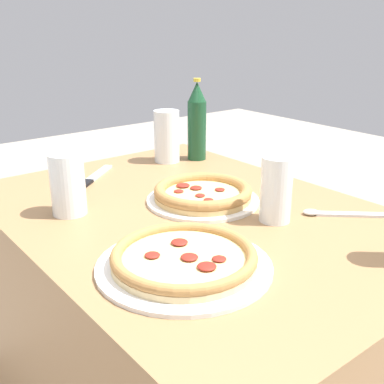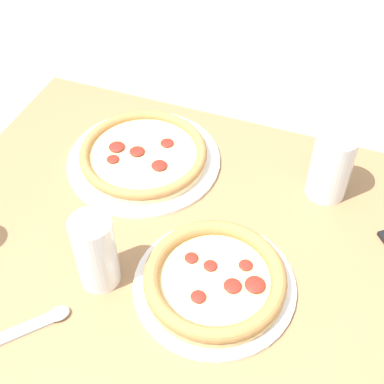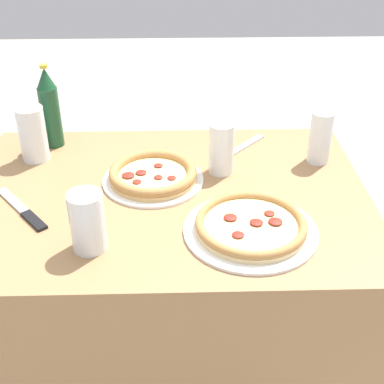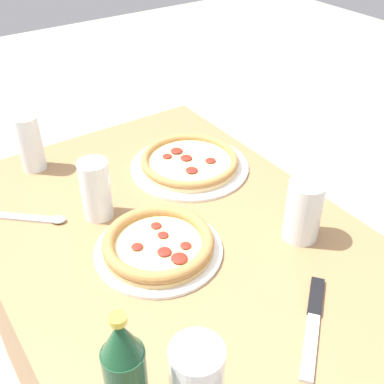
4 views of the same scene
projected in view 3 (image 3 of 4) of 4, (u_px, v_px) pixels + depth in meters
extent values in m
plane|color=#A89E8E|center=(172.00, 381.00, 1.78)|extent=(8.00, 8.00, 0.00)
cube|color=#997047|center=(170.00, 299.00, 1.58)|extent=(1.05, 0.75, 0.74)
cylinder|color=white|center=(250.00, 231.00, 1.24)|extent=(0.31, 0.31, 0.01)
cylinder|color=#E5C689|center=(251.00, 227.00, 1.23)|extent=(0.26, 0.26, 0.01)
cylinder|color=#EACC7F|center=(251.00, 225.00, 1.23)|extent=(0.23, 0.23, 0.00)
torus|color=#AD7A42|center=(251.00, 223.00, 1.23)|extent=(0.26, 0.26, 0.02)
ellipsoid|color=maroon|center=(275.00, 222.00, 1.23)|extent=(0.03, 0.03, 0.01)
ellipsoid|color=maroon|center=(269.00, 213.00, 1.26)|extent=(0.03, 0.03, 0.01)
ellipsoid|color=maroon|center=(230.00, 217.00, 1.24)|extent=(0.03, 0.03, 0.01)
ellipsoid|color=maroon|center=(256.00, 222.00, 1.23)|extent=(0.03, 0.03, 0.01)
ellipsoid|color=maroon|center=(238.00, 235.00, 1.19)|extent=(0.03, 0.03, 0.01)
cylinder|color=white|center=(153.00, 180.00, 1.43)|extent=(0.27, 0.27, 0.01)
cylinder|color=tan|center=(153.00, 177.00, 1.43)|extent=(0.23, 0.23, 0.01)
cylinder|color=#EACC7F|center=(153.00, 175.00, 1.42)|extent=(0.20, 0.20, 0.00)
torus|color=#AD7A42|center=(153.00, 173.00, 1.42)|extent=(0.24, 0.24, 0.03)
ellipsoid|color=maroon|center=(158.00, 177.00, 1.40)|extent=(0.02, 0.02, 0.01)
ellipsoid|color=maroon|center=(158.00, 165.00, 1.46)|extent=(0.02, 0.02, 0.01)
ellipsoid|color=maroon|center=(137.00, 182.00, 1.38)|extent=(0.02, 0.02, 0.01)
ellipsoid|color=maroon|center=(128.00, 175.00, 1.41)|extent=(0.03, 0.03, 0.01)
ellipsoid|color=maroon|center=(141.00, 172.00, 1.42)|extent=(0.03, 0.03, 0.01)
ellipsoid|color=maroon|center=(172.00, 178.00, 1.40)|extent=(0.02, 0.02, 0.01)
cylinder|color=white|center=(320.00, 137.00, 1.49)|extent=(0.06, 0.06, 0.15)
cylinder|color=maroon|center=(319.00, 143.00, 1.50)|extent=(0.05, 0.05, 0.11)
cylinder|color=white|center=(87.00, 222.00, 1.15)|extent=(0.08, 0.08, 0.14)
cylinder|color=#F4A323|center=(89.00, 232.00, 1.17)|extent=(0.06, 0.06, 0.08)
cylinder|color=white|center=(33.00, 134.00, 1.50)|extent=(0.08, 0.08, 0.16)
cylinder|color=orange|center=(34.00, 143.00, 1.52)|extent=(0.06, 0.06, 0.09)
cylinder|color=white|center=(221.00, 148.00, 1.44)|extent=(0.07, 0.07, 0.14)
cylinder|color=silver|center=(221.00, 158.00, 1.46)|extent=(0.06, 0.06, 0.08)
cylinder|color=#194728|center=(51.00, 117.00, 1.57)|extent=(0.06, 0.06, 0.18)
cone|color=#194728|center=(45.00, 78.00, 1.51)|extent=(0.05, 0.05, 0.06)
cylinder|color=gold|center=(43.00, 66.00, 1.49)|extent=(0.02, 0.02, 0.01)
cube|color=black|center=(34.00, 221.00, 1.27)|extent=(0.08, 0.09, 0.01)
cube|color=silver|center=(13.00, 201.00, 1.35)|extent=(0.11, 0.12, 0.01)
cube|color=silver|center=(246.00, 145.00, 1.61)|extent=(0.12, 0.13, 0.01)
ellipsoid|color=silver|center=(228.00, 154.00, 1.55)|extent=(0.04, 0.04, 0.01)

